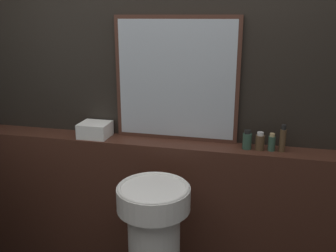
{
  "coord_description": "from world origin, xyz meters",
  "views": [
    {
      "loc": [
        0.51,
        -1.11,
        1.76
      ],
      "look_at": [
        -0.01,
        1.0,
        1.11
      ],
      "focal_mm": 40.0,
      "sensor_mm": 36.0,
      "label": 1
    }
  ],
  "objects_px": {
    "conditioner_bottle": "(260,142)",
    "body_wash_bottle": "(283,139)",
    "towel_stack": "(95,130)",
    "lotion_bottle": "(272,143)",
    "shampoo_bottle": "(247,140)",
    "pedestal_sink": "(154,246)",
    "mirror": "(176,80)"
  },
  "relations": [
    {
      "from": "lotion_bottle",
      "to": "body_wash_bottle",
      "type": "height_order",
      "value": "body_wash_bottle"
    },
    {
      "from": "pedestal_sink",
      "to": "towel_stack",
      "type": "height_order",
      "value": "towel_stack"
    },
    {
      "from": "pedestal_sink",
      "to": "shampoo_bottle",
      "type": "bearing_deg",
      "value": 42.68
    },
    {
      "from": "mirror",
      "to": "conditioner_bottle",
      "type": "height_order",
      "value": "mirror"
    },
    {
      "from": "mirror",
      "to": "pedestal_sink",
      "type": "bearing_deg",
      "value": -90.67
    },
    {
      "from": "conditioner_bottle",
      "to": "body_wash_bottle",
      "type": "xyz_separation_m",
      "value": [
        0.13,
        0.0,
        0.03
      ]
    },
    {
      "from": "lotion_bottle",
      "to": "body_wash_bottle",
      "type": "distance_m",
      "value": 0.07
    },
    {
      "from": "pedestal_sink",
      "to": "body_wash_bottle",
      "type": "xyz_separation_m",
      "value": [
        0.68,
        0.44,
        0.56
      ]
    },
    {
      "from": "lotion_bottle",
      "to": "shampoo_bottle",
      "type": "bearing_deg",
      "value": 180.0
    },
    {
      "from": "mirror",
      "to": "towel_stack",
      "type": "bearing_deg",
      "value": -171.18
    },
    {
      "from": "towel_stack",
      "to": "lotion_bottle",
      "type": "distance_m",
      "value": 1.15
    },
    {
      "from": "body_wash_bottle",
      "to": "conditioner_bottle",
      "type": "bearing_deg",
      "value": 180.0
    },
    {
      "from": "shampoo_bottle",
      "to": "lotion_bottle",
      "type": "xyz_separation_m",
      "value": [
        0.15,
        0.0,
        -0.0
      ]
    },
    {
      "from": "towel_stack",
      "to": "lotion_bottle",
      "type": "height_order",
      "value": "lotion_bottle"
    },
    {
      "from": "conditioner_bottle",
      "to": "body_wash_bottle",
      "type": "distance_m",
      "value": 0.13
    },
    {
      "from": "shampoo_bottle",
      "to": "conditioner_bottle",
      "type": "relative_size",
      "value": 1.06
    },
    {
      "from": "conditioner_bottle",
      "to": "pedestal_sink",
      "type": "bearing_deg",
      "value": -141.53
    },
    {
      "from": "pedestal_sink",
      "to": "mirror",
      "type": "distance_m",
      "value": 1.02
    },
    {
      "from": "pedestal_sink",
      "to": "shampoo_bottle",
      "type": "distance_m",
      "value": 0.84
    },
    {
      "from": "towel_stack",
      "to": "body_wash_bottle",
      "type": "relative_size",
      "value": 1.17
    },
    {
      "from": "shampoo_bottle",
      "to": "body_wash_bottle",
      "type": "bearing_deg",
      "value": -0.0
    },
    {
      "from": "conditioner_bottle",
      "to": "body_wash_bottle",
      "type": "bearing_deg",
      "value": 0.0
    },
    {
      "from": "lotion_bottle",
      "to": "body_wash_bottle",
      "type": "relative_size",
      "value": 0.66
    },
    {
      "from": "pedestal_sink",
      "to": "mirror",
      "type": "xyz_separation_m",
      "value": [
        0.01,
        0.52,
        0.88
      ]
    },
    {
      "from": "shampoo_bottle",
      "to": "conditioner_bottle",
      "type": "height_order",
      "value": "shampoo_bottle"
    },
    {
      "from": "shampoo_bottle",
      "to": "lotion_bottle",
      "type": "distance_m",
      "value": 0.15
    },
    {
      "from": "mirror",
      "to": "shampoo_bottle",
      "type": "relative_size",
      "value": 6.7
    },
    {
      "from": "towel_stack",
      "to": "lotion_bottle",
      "type": "bearing_deg",
      "value": 0.0
    },
    {
      "from": "pedestal_sink",
      "to": "body_wash_bottle",
      "type": "relative_size",
      "value": 5.18
    },
    {
      "from": "conditioner_bottle",
      "to": "shampoo_bottle",
      "type": "bearing_deg",
      "value": 180.0
    },
    {
      "from": "body_wash_bottle",
      "to": "towel_stack",
      "type": "bearing_deg",
      "value": 180.0
    },
    {
      "from": "mirror",
      "to": "lotion_bottle",
      "type": "xyz_separation_m",
      "value": [
        0.61,
        -0.08,
        -0.34
      ]
    }
  ]
}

